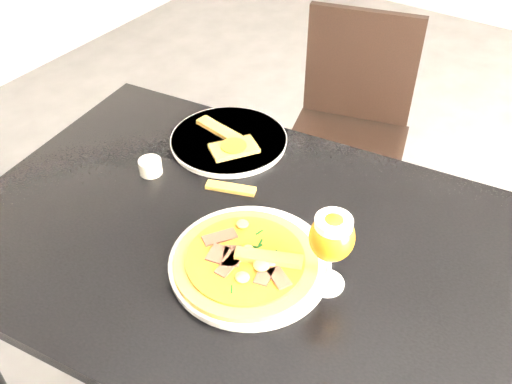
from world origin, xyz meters
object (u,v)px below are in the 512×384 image
Objects in this scene: pizza at (246,261)px; beer_glass at (332,238)px; chair_far at (348,130)px; dining_table at (246,267)px.

beer_glass reaches higher than pizza.
beer_glass is (0.36, -0.87, 0.40)m from chair_far.
dining_table is at bearing 126.48° from pizza.
beer_glass is (0.15, 0.06, 0.10)m from pizza.
dining_table is 1.51× the size of chair_far.
beer_glass reaches higher than chair_far.
chair_far is at bearing 112.65° from beer_glass.
beer_glass is at bearing 20.72° from pizza.
chair_far is 1.00m from pizza.
chair_far reaches higher than pizza.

